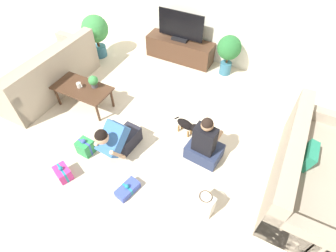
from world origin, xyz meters
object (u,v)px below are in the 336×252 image
coffee_table (82,90)px  tv (181,28)px  sofa_right (307,172)px  tv_console (180,49)px  sofa_left (47,75)px  person_kneeling (117,139)px  gift_box_c (85,147)px  gift_box_a (63,173)px  gift_box_b (128,189)px  dog (188,125)px  mug (79,85)px  person_sitting (205,144)px  potted_plant_corner_left (95,31)px  potted_plant_back_right (229,50)px  tabletop_plant (93,81)px  gift_bag_a (204,204)px

coffee_table → tv: 2.40m
sofa_right → tv_console: size_ratio=1.41×
sofa_left → person_kneeling: bearing=71.6°
sofa_right → tv: bearing=54.5°
sofa_left → gift_box_c: sofa_left is taller
gift_box_a → gift_box_b: size_ratio=0.81×
tv_console → person_kneeling: person_kneeling is taller
dog → mug: size_ratio=4.07×
tv → gift_box_c: size_ratio=3.27×
sofa_right → person_kneeling: 2.73m
person_sitting → sofa_left: bearing=1.9°
tv → dog: tv is taller
sofa_right → gift_box_a: bearing=115.4°
potted_plant_corner_left → gift_box_b: 3.66m
mug → dog: bearing=6.5°
tv_console → gift_box_b: 3.45m
mug → sofa_right: bearing=1.6°
tv → dog: bearing=-61.2°
sofa_left → coffee_table: (0.95, -0.08, 0.07)m
person_sitting → gift_box_c: 1.86m
tv → potted_plant_back_right: tv is taller
gift_box_a → gift_box_c: (0.00, 0.51, 0.03)m
coffee_table → mug: size_ratio=8.68×
tabletop_plant → gift_box_a: bearing=-71.3°
potted_plant_corner_left → person_sitting: (3.20, -1.59, -0.28)m
sofa_right → person_sitting: size_ratio=2.37×
sofa_left → sofa_right: 4.77m
mug → tabletop_plant: size_ratio=0.54×
sofa_right → gift_bag_a: size_ratio=5.33×
person_kneeling → tabletop_plant: bearing=147.1°
potted_plant_corner_left → gift_box_a: (1.51, -2.86, -0.49)m
sofa_right → tv_console: bearing=54.5°
potted_plant_corner_left → person_kneeling: bearing=-46.6°
potted_plant_back_right → mug: bearing=-132.9°
potted_plant_back_right → tabletop_plant: bearing=-131.2°
potted_plant_corner_left → gift_box_a: 3.27m
potted_plant_corner_left → gift_bag_a: 4.29m
gift_box_c → gift_box_a: bearing=-90.3°
tv_console → potted_plant_corner_left: bearing=-156.8°
potted_plant_corner_left → person_kneeling: 2.91m
gift_box_b → gift_box_c: 1.01m
gift_bag_a → tabletop_plant: (-2.53, 1.05, 0.36)m
tv → gift_bag_a: (1.85, -3.13, -0.55)m
dog → coffee_table: bearing=108.3°
potted_plant_back_right → gift_box_a: 3.78m
tv_console → person_kneeling: size_ratio=1.87×
tv → person_kneeling: tv is taller
person_sitting → gift_box_c: bearing=29.4°
gift_box_a → gift_box_b: gift_box_a is taller
person_kneeling → dog: bearing=51.7°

